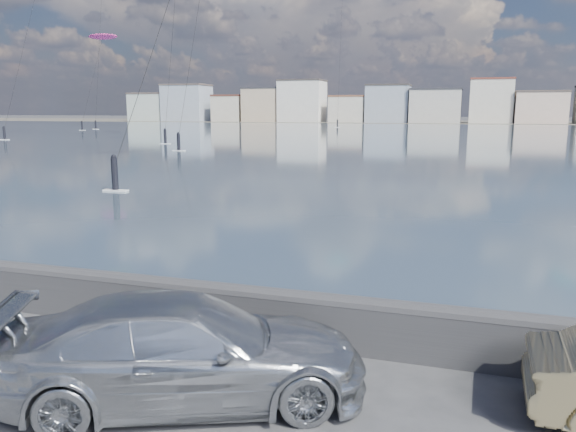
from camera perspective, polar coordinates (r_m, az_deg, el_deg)
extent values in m
plane|color=#333335|center=(9.19, -14.30, -17.84)|extent=(700.00, 700.00, 0.00)
cube|color=#2E4154|center=(98.48, 15.15, 7.87)|extent=(500.00, 177.00, 0.00)
cube|color=#4C473D|center=(206.88, 16.58, 9.13)|extent=(500.00, 60.00, 0.00)
cube|color=#28282B|center=(11.17, -7.02, -9.76)|extent=(400.00, 0.35, 0.90)
cylinder|color=#28282B|center=(11.02, -7.08, -7.57)|extent=(400.00, 0.36, 0.36)
cube|color=#B7C6BC|center=(225.21, -13.77, 10.63)|extent=(14.00, 11.00, 10.00)
cube|color=#4C423D|center=(225.29, -13.83, 11.98)|extent=(14.28, 11.22, 0.60)
cube|color=#9EA8B7|center=(217.61, -10.23, 11.17)|extent=(16.00, 12.00, 13.00)
cube|color=#4C423D|center=(217.79, -10.29, 12.96)|extent=(16.32, 12.24, 0.60)
cube|color=beige|center=(210.06, -5.91, 10.76)|extent=(11.00, 10.00, 9.00)
cube|color=#562D23|center=(210.12, -5.93, 12.07)|extent=(11.22, 10.20, 0.60)
cube|color=#CCB293|center=(205.25, -2.52, 11.15)|extent=(13.00, 11.00, 11.50)
cube|color=#2D2D33|center=(205.38, -2.53, 12.84)|extent=(13.26, 11.22, 0.60)
cube|color=white|center=(200.75, 1.45, 11.52)|extent=(15.00, 12.00, 14.00)
cube|color=#383330|center=(200.98, 1.46, 13.61)|extent=(15.30, 12.24, 0.60)
cube|color=beige|center=(196.78, 6.15, 10.68)|extent=(12.00, 10.00, 8.50)
cube|color=brown|center=(196.83, 6.17, 12.01)|extent=(12.24, 10.20, 0.60)
cube|color=#9EA8B7|center=(194.53, 10.13, 11.09)|extent=(14.00, 11.00, 12.00)
cube|color=#383330|center=(194.68, 10.19, 12.95)|extent=(14.28, 11.22, 0.60)
cube|color=beige|center=(193.07, 14.76, 10.69)|extent=(16.00, 13.00, 10.50)
cube|color=#2D2D33|center=(193.18, 14.84, 12.34)|extent=(16.32, 13.26, 0.60)
cube|color=silver|center=(192.91, 19.92, 10.86)|extent=(13.00, 10.00, 13.50)
cube|color=brown|center=(193.13, 20.06, 12.94)|extent=(13.26, 10.20, 0.60)
cube|color=beige|center=(193.94, 24.22, 9.96)|extent=(15.00, 12.00, 9.50)
cube|color=#4C423D|center=(194.01, 24.34, 11.45)|extent=(15.30, 12.24, 0.60)
imported|color=#B4B8BD|center=(8.82, -10.40, -13.20)|extent=(5.90, 4.22, 1.59)
cube|color=white|center=(74.11, -12.35, 7.20)|extent=(1.40, 0.42, 0.08)
cylinder|color=black|center=(74.07, -12.37, 7.89)|extent=(0.36, 0.36, 1.70)
sphere|color=black|center=(74.03, -12.40, 8.59)|extent=(0.28, 0.28, 0.28)
cylinder|color=black|center=(82.47, -11.42, 20.59)|extent=(3.72, 14.52, 34.81)
cube|color=white|center=(61.27, -11.03, 6.55)|extent=(1.40, 0.42, 0.08)
cylinder|color=black|center=(61.21, -11.06, 7.39)|extent=(0.36, 0.36, 1.70)
sphere|color=black|center=(61.17, -11.09, 8.23)|extent=(0.28, 0.28, 0.28)
cube|color=white|center=(31.75, -17.11, 2.51)|extent=(1.40, 0.42, 0.08)
cylinder|color=black|center=(31.64, -17.20, 4.12)|extent=(0.36, 0.36, 1.70)
sphere|color=black|center=(31.56, -17.29, 5.74)|extent=(0.28, 0.28, 0.28)
cube|color=white|center=(91.87, -26.82, 6.94)|extent=(1.40, 0.42, 0.08)
cylinder|color=black|center=(91.83, -26.87, 7.50)|extent=(0.36, 0.36, 1.70)
sphere|color=black|center=(91.80, -26.92, 8.06)|extent=(0.28, 0.28, 0.28)
cylinder|color=black|center=(98.47, -24.96, 16.72)|extent=(1.84, 14.69, 29.83)
cube|color=white|center=(133.73, -18.93, 8.36)|extent=(1.40, 0.42, 0.08)
cylinder|color=black|center=(133.71, -18.96, 8.74)|extent=(0.36, 0.36, 1.70)
sphere|color=black|center=(133.69, -18.98, 9.12)|extent=(0.28, 0.28, 0.28)
cylinder|color=black|center=(139.06, -18.61, 16.44)|extent=(2.35, 9.68, 36.17)
cube|color=white|center=(140.09, 5.04, 8.97)|extent=(1.40, 0.42, 0.08)
cylinder|color=black|center=(140.06, 5.04, 9.34)|extent=(0.36, 0.36, 1.70)
sphere|color=black|center=(140.04, 5.05, 9.71)|extent=(0.28, 0.28, 0.28)
cylinder|color=black|center=(147.76, 5.34, 16.60)|extent=(2.24, 13.81, 36.33)
ellipsoid|color=#E5338C|center=(140.86, -18.31, 16.92)|extent=(8.35, 3.09, 1.85)
cube|color=white|center=(128.00, -20.16, 8.20)|extent=(1.40, 0.42, 0.08)
cylinder|color=black|center=(127.97, -20.19, 8.60)|extent=(0.36, 0.36, 1.70)
sphere|color=black|center=(127.95, -20.22, 9.00)|extent=(0.28, 0.28, 0.28)
cylinder|color=black|center=(134.05, -19.23, 13.03)|extent=(2.73, 12.92, 19.42)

